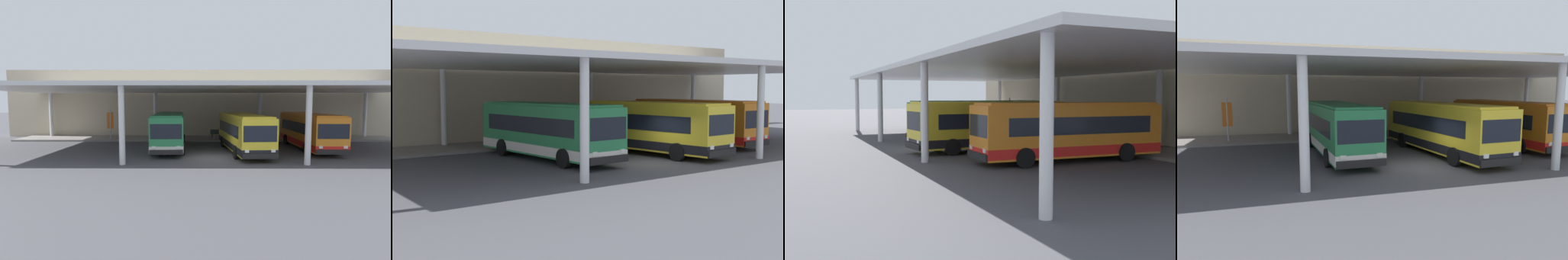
% 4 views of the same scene
% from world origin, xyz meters
% --- Properties ---
extents(ground_plane, '(200.00, 200.00, 0.00)m').
position_xyz_m(ground_plane, '(0.00, 0.00, 0.00)').
color(ground_plane, '#47474C').
extents(platform_kerb, '(42.00, 4.50, 0.18)m').
position_xyz_m(platform_kerb, '(0.00, 11.75, 0.09)').
color(platform_kerb, gray).
rests_on(platform_kerb, ground).
extents(station_building_facade, '(48.00, 1.60, 8.02)m').
position_xyz_m(station_building_facade, '(0.00, 15.00, 4.01)').
color(station_building_facade, '#C1B293').
rests_on(station_building_facade, ground).
extents(canopy_shelter, '(40.00, 17.00, 5.55)m').
position_xyz_m(canopy_shelter, '(0.00, 5.50, 5.31)').
color(canopy_shelter, silver).
rests_on(canopy_shelter, ground).
extents(bus_nearest_bay, '(3.04, 10.63, 3.17)m').
position_xyz_m(bus_nearest_bay, '(-3.65, 4.47, 1.66)').
color(bus_nearest_bay, '#28844C').
rests_on(bus_nearest_bay, ground).
extents(bus_second_bay, '(3.34, 10.69, 3.17)m').
position_xyz_m(bus_second_bay, '(2.64, 2.89, 1.66)').
color(bus_second_bay, yellow).
rests_on(bus_second_bay, ground).
extents(bus_middle_bay, '(2.84, 10.57, 3.17)m').
position_xyz_m(bus_middle_bay, '(8.80, 4.69, 1.66)').
color(bus_middle_bay, orange).
rests_on(bus_middle_bay, ground).
extents(bench_waiting, '(1.80, 0.45, 0.92)m').
position_xyz_m(bench_waiting, '(1.19, 11.82, 0.66)').
color(bench_waiting, '#383D47').
rests_on(bench_waiting, platform_kerb).
extents(trash_bin, '(0.52, 0.52, 0.98)m').
position_xyz_m(trash_bin, '(3.55, 12.06, 0.68)').
color(trash_bin, '#33383D').
rests_on(trash_bin, platform_kerb).
extents(banner_sign, '(0.70, 0.12, 3.20)m').
position_xyz_m(banner_sign, '(-10.76, 10.94, 1.98)').
color(banner_sign, '#B2B2B7').
rests_on(banner_sign, platform_kerb).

